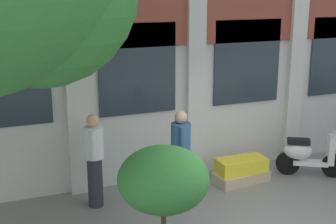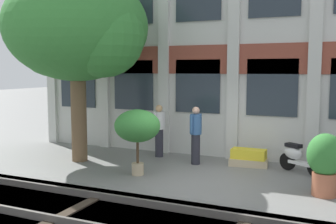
# 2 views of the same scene
# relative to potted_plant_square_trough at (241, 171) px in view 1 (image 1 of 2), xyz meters

# --- Properties ---
(potted_plant_square_trough) EXTENTS (1.14, 0.63, 0.49)m
(potted_plant_square_trough) POSITION_rel_potted_plant_square_trough_xyz_m (0.00, 0.00, 0.00)
(potted_plant_square_trough) COLOR tan
(potted_plant_square_trough) RESTS_ON ground
(potted_plant_terracotta_small) EXTENTS (1.20, 1.20, 1.75)m
(potted_plant_terracotta_small) POSITION_rel_potted_plant_square_trough_xyz_m (-2.47, -2.16, 1.05)
(potted_plant_terracotta_small) COLOR tan
(potted_plant_terracotta_small) RESTS_ON ground
(scooter_near_curb) EXTENTS (1.23, 0.82, 0.98)m
(scooter_near_curb) POSITION_rel_potted_plant_square_trough_xyz_m (1.42, -0.21, 0.20)
(scooter_near_curb) COLOR black
(scooter_near_curb) RESTS_ON ground
(resident_watching_tracks) EXTENTS (0.34, 0.52, 1.67)m
(resident_watching_tracks) POSITION_rel_potted_plant_square_trough_xyz_m (-2.89, 0.05, 0.66)
(resident_watching_tracks) COLOR #282833
(resident_watching_tracks) RESTS_ON ground
(resident_near_plants) EXTENTS (0.34, 0.51, 1.71)m
(resident_near_plants) POSITION_rel_potted_plant_square_trough_xyz_m (-1.48, -0.42, 0.68)
(resident_near_plants) COLOR #282833
(resident_near_plants) RESTS_ON ground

